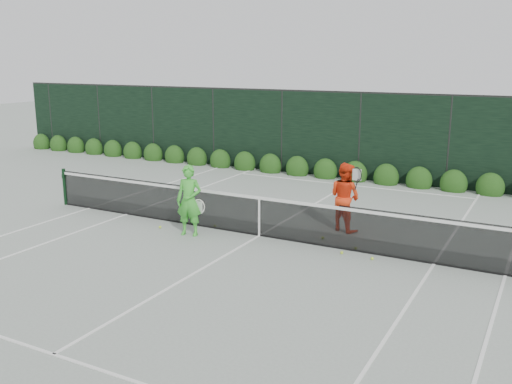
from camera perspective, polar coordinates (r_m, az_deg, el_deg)
The scene contains 8 objects.
ground at distance 13.78m, azimuth 0.33°, elevation -4.42°, with size 80.00×80.00×0.00m, color gray.
tennis_net at distance 13.64m, azimuth 0.24°, elevation -2.27°, with size 12.90×0.10×1.07m.
player_woman at distance 13.73m, azimuth -6.70°, elevation -0.86°, with size 0.70×0.54×1.72m.
player_man at distance 14.18m, azimuth 8.87°, elevation -0.48°, with size 1.01×0.91×1.71m.
court_lines at distance 13.78m, azimuth 0.33°, elevation -4.39°, with size 11.03×23.83×0.01m.
windscreen_fence at distance 11.13m, azimuth -6.18°, elevation -0.70°, with size 32.00×21.07×3.06m.
hedge_row at distance 20.13m, azimuth 9.87°, elevation 1.76°, with size 31.66×0.65×0.94m.
tennis_balls at distance 13.34m, azimuth 3.38°, elevation -4.90°, with size 5.47×1.18×0.07m.
Camera 1 is at (6.12, -11.62, 4.19)m, focal length 40.00 mm.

